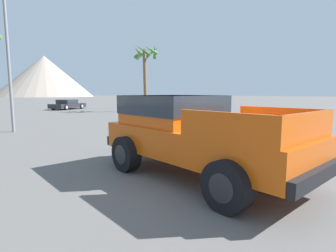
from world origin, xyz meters
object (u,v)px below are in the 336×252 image
parked_car_dark (68,104)px  street_lamp_post (7,41)px  orange_pickup_truck (190,129)px  red_convertible_car (264,138)px  palm_tree_short (146,62)px

parked_car_dark → street_lamp_post: 18.97m
orange_pickup_truck → parked_car_dark: bearing=75.2°
orange_pickup_truck → parked_car_dark: orange_pickup_truck is taller
red_convertible_car → parked_car_dark: 26.85m
orange_pickup_truck → red_convertible_car: 3.82m
orange_pickup_truck → red_convertible_car: bearing=2.5°
parked_car_dark → orange_pickup_truck: bearing=-45.1°
orange_pickup_truck → parked_car_dark: (10.47, 25.67, -0.47)m
red_convertible_car → palm_tree_short: bearing=74.0°
red_convertible_car → palm_tree_short: 19.90m
street_lamp_post → orange_pickup_truck: bearing=-88.1°
parked_car_dark → street_lamp_post: bearing=-58.5°
red_convertible_car → parked_car_dark: size_ratio=0.96×
orange_pickup_truck → red_convertible_car: orange_pickup_truck is taller
red_convertible_car → palm_tree_short: size_ratio=0.69×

